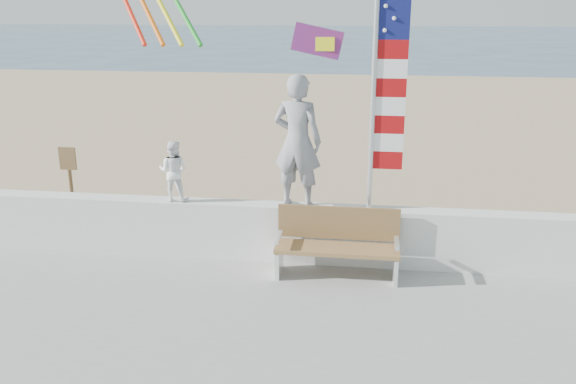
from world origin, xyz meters
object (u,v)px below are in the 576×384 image
object	(u,v)px
child	(173,171)
bench	(337,242)
adult	(297,141)
flag	(383,81)

from	to	relation	value
child	bench	xyz separation A→B (m)	(2.59, -0.45, -0.87)
adult	child	xyz separation A→B (m)	(-1.93, 0.00, -0.53)
adult	flag	size ratio (longest dim) A/B	0.57
adult	flag	xyz separation A→B (m)	(1.21, -0.00, 0.91)
flag	adult	bearing A→B (deg)	179.99
bench	flag	size ratio (longest dim) A/B	0.51
adult	flag	world-z (taller)	flag
bench	flag	xyz separation A→B (m)	(0.56, 0.45, 2.30)
bench	flag	world-z (taller)	flag
adult	child	size ratio (longest dim) A/B	2.10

